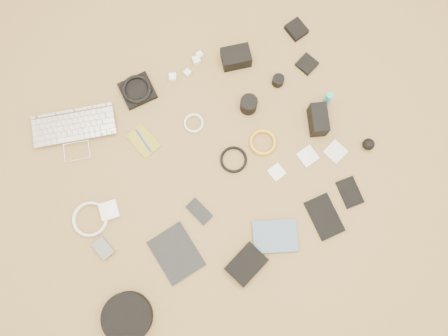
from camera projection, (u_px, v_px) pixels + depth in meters
name	position (u px, v px, depth m)	size (l,w,h in m)	color
room_shell	(198.00, 20.00, 0.75)	(4.04, 4.04, 2.58)	olive
laptop	(76.00, 137.00, 1.98)	(0.38, 0.26, 0.03)	silver
headphone_pouch	(138.00, 91.00, 2.03)	(0.15, 0.14, 0.03)	black
headphones	(137.00, 89.00, 2.01)	(0.14, 0.14, 0.02)	black
charger_a	(173.00, 77.00, 2.04)	(0.03, 0.03, 0.03)	white
charger_b	(200.00, 55.00, 2.06)	(0.03, 0.03, 0.03)	white
charger_c	(196.00, 60.00, 2.06)	(0.03, 0.03, 0.03)	white
charger_d	(188.00, 73.00, 2.05)	(0.03, 0.03, 0.03)	white
dslr_camera	(236.00, 57.00, 2.03)	(0.13, 0.09, 0.08)	black
lens_pouch	(296.00, 30.00, 2.09)	(0.08, 0.09, 0.03)	black
notebook_olive	(143.00, 141.00, 1.99)	(0.09, 0.14, 0.01)	olive
pen_blue	(143.00, 140.00, 1.98)	(0.01, 0.01, 0.13)	#1535AE
cable_white_a	(194.00, 124.00, 2.01)	(0.09, 0.09, 0.01)	silver
lens_a	(249.00, 105.00, 1.98)	(0.08, 0.08, 0.08)	black
lens_b	(278.00, 81.00, 2.03)	(0.05, 0.05, 0.05)	black
card_reader	(307.00, 64.00, 2.06)	(0.08, 0.08, 0.02)	black
power_brick	(110.00, 211.00, 1.92)	(0.08, 0.08, 0.03)	white
cable_white_b	(91.00, 219.00, 1.92)	(0.16, 0.16, 0.01)	silver
cable_black	(234.00, 160.00, 1.97)	(0.12, 0.12, 0.01)	black
cable_yellow	(263.00, 143.00, 1.99)	(0.12, 0.12, 0.01)	gold
flash	(318.00, 120.00, 1.96)	(0.07, 0.13, 0.10)	black
lens_cleaner	(327.00, 99.00, 1.98)	(0.03, 0.03, 0.10)	#1AA2AE
battery_charger	(103.00, 248.00, 1.89)	(0.06, 0.09, 0.02)	#5C5C61
tablet	(176.00, 253.00, 1.89)	(0.17, 0.22, 0.01)	black
phone	(199.00, 211.00, 1.93)	(0.06, 0.12, 0.01)	black
filter_case_left	(277.00, 172.00, 1.96)	(0.06, 0.06, 0.01)	silver
filter_case_mid	(308.00, 156.00, 1.98)	(0.08, 0.08, 0.01)	silver
filter_case_right	(335.00, 152.00, 1.98)	(0.08, 0.08, 0.01)	silver
air_blower	(368.00, 144.00, 1.96)	(0.05, 0.05, 0.05)	black
headphone_case	(127.00, 317.00, 1.82)	(0.21, 0.21, 0.06)	black
drive_case	(246.00, 264.00, 1.87)	(0.16, 0.11, 0.04)	black
paperback	(276.00, 253.00, 1.89)	(0.14, 0.19, 0.02)	#466077
notebook_black_a	(324.00, 217.00, 1.92)	(0.11, 0.18, 0.01)	black
notebook_black_b	(350.00, 192.00, 1.94)	(0.08, 0.13, 0.01)	black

